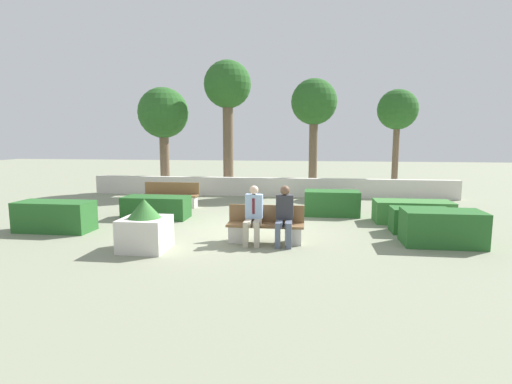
{
  "coord_description": "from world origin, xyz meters",
  "views": [
    {
      "loc": [
        1.57,
        -10.02,
        2.36
      ],
      "look_at": [
        0.19,
        0.5,
        0.9
      ],
      "focal_mm": 28.0,
      "sensor_mm": 36.0,
      "label": 1
    }
  ],
  "objects_px": {
    "tree_center_right": "(314,105)",
    "planter_corner_left": "(145,228)",
    "tree_leftmost": "(163,115)",
    "tree_rightmost": "(397,112)",
    "tree_center_left": "(228,90)",
    "person_seated_man": "(253,212)",
    "person_seated_woman": "(284,213)",
    "bench_front": "(265,229)",
    "bench_left_side": "(170,198)"
  },
  "relations": [
    {
      "from": "bench_front",
      "to": "person_seated_woman",
      "type": "distance_m",
      "value": 0.61
    },
    {
      "from": "person_seated_man",
      "to": "tree_rightmost",
      "type": "bearing_deg",
      "value": 60.98
    },
    {
      "from": "person_seated_woman",
      "to": "tree_center_left",
      "type": "height_order",
      "value": "tree_center_left"
    },
    {
      "from": "tree_rightmost",
      "to": "planter_corner_left",
      "type": "bearing_deg",
      "value": -126.42
    },
    {
      "from": "tree_rightmost",
      "to": "tree_leftmost",
      "type": "bearing_deg",
      "value": -175.94
    },
    {
      "from": "bench_left_side",
      "to": "tree_center_right",
      "type": "bearing_deg",
      "value": 36.18
    },
    {
      "from": "bench_front",
      "to": "bench_left_side",
      "type": "distance_m",
      "value": 5.59
    },
    {
      "from": "planter_corner_left",
      "to": "tree_center_right",
      "type": "relative_size",
      "value": 0.23
    },
    {
      "from": "tree_leftmost",
      "to": "tree_center_right",
      "type": "xyz_separation_m",
      "value": [
        6.34,
        0.16,
        0.36
      ]
    },
    {
      "from": "bench_front",
      "to": "bench_left_side",
      "type": "relative_size",
      "value": 0.9
    },
    {
      "from": "tree_leftmost",
      "to": "person_seated_man",
      "type": "bearing_deg",
      "value": -58.0
    },
    {
      "from": "person_seated_woman",
      "to": "bench_left_side",
      "type": "bearing_deg",
      "value": 133.88
    },
    {
      "from": "bench_left_side",
      "to": "tree_leftmost",
      "type": "height_order",
      "value": "tree_leftmost"
    },
    {
      "from": "person_seated_man",
      "to": "tree_leftmost",
      "type": "relative_size",
      "value": 0.29
    },
    {
      "from": "tree_center_left",
      "to": "bench_left_side",
      "type": "bearing_deg",
      "value": -108.3
    },
    {
      "from": "bench_left_side",
      "to": "person_seated_woman",
      "type": "distance_m",
      "value": 6.0
    },
    {
      "from": "bench_front",
      "to": "tree_leftmost",
      "type": "height_order",
      "value": "tree_leftmost"
    },
    {
      "from": "tree_center_right",
      "to": "tree_leftmost",
      "type": "bearing_deg",
      "value": -178.56
    },
    {
      "from": "bench_left_side",
      "to": "planter_corner_left",
      "type": "xyz_separation_m",
      "value": [
        1.27,
        -5.14,
        0.16
      ]
    },
    {
      "from": "person_seated_man",
      "to": "tree_center_left",
      "type": "relative_size",
      "value": 0.23
    },
    {
      "from": "person_seated_man",
      "to": "planter_corner_left",
      "type": "distance_m",
      "value": 2.35
    },
    {
      "from": "person_seated_woman",
      "to": "tree_rightmost",
      "type": "bearing_deg",
      "value": 64.6
    },
    {
      "from": "planter_corner_left",
      "to": "tree_leftmost",
      "type": "relative_size",
      "value": 0.24
    },
    {
      "from": "person_seated_man",
      "to": "planter_corner_left",
      "type": "height_order",
      "value": "person_seated_man"
    },
    {
      "from": "person_seated_woman",
      "to": "planter_corner_left",
      "type": "relative_size",
      "value": 1.2
    },
    {
      "from": "tree_center_right",
      "to": "planter_corner_left",
      "type": "bearing_deg",
      "value": -111.8
    },
    {
      "from": "person_seated_woman",
      "to": "tree_center_left",
      "type": "xyz_separation_m",
      "value": [
        -2.89,
        8.12,
        3.61
      ]
    },
    {
      "from": "bench_left_side",
      "to": "tree_center_left",
      "type": "relative_size",
      "value": 0.35
    },
    {
      "from": "tree_center_left",
      "to": "tree_rightmost",
      "type": "bearing_deg",
      "value": 4.2
    },
    {
      "from": "bench_left_side",
      "to": "tree_center_right",
      "type": "relative_size",
      "value": 0.41
    },
    {
      "from": "tree_center_left",
      "to": "tree_rightmost",
      "type": "relative_size",
      "value": 1.28
    },
    {
      "from": "tree_center_left",
      "to": "tree_rightmost",
      "type": "xyz_separation_m",
      "value": [
        6.99,
        0.51,
        -0.92
      ]
    },
    {
      "from": "tree_center_left",
      "to": "tree_center_right",
      "type": "distance_m",
      "value": 3.64
    },
    {
      "from": "person_seated_man",
      "to": "tree_leftmost",
      "type": "xyz_separation_m",
      "value": [
        -4.96,
        7.94,
        2.6
      ]
    },
    {
      "from": "tree_leftmost",
      "to": "tree_rightmost",
      "type": "bearing_deg",
      "value": 4.06
    },
    {
      "from": "bench_front",
      "to": "tree_center_right",
      "type": "relative_size",
      "value": 0.37
    },
    {
      "from": "bench_front",
      "to": "tree_rightmost",
      "type": "bearing_deg",
      "value": 61.91
    },
    {
      "from": "bench_left_side",
      "to": "tree_rightmost",
      "type": "xyz_separation_m",
      "value": [
        8.25,
        4.32,
        3.09
      ]
    },
    {
      "from": "tree_center_left",
      "to": "tree_center_right",
      "type": "height_order",
      "value": "tree_center_left"
    },
    {
      "from": "bench_front",
      "to": "person_seated_woman",
      "type": "bearing_deg",
      "value": -17.46
    },
    {
      "from": "person_seated_man",
      "to": "tree_center_left",
      "type": "distance_m",
      "value": 9.16
    },
    {
      "from": "bench_left_side",
      "to": "tree_leftmost",
      "type": "bearing_deg",
      "value": 110.69
    },
    {
      "from": "person_seated_man",
      "to": "person_seated_woman",
      "type": "bearing_deg",
      "value": 0.15
    },
    {
      "from": "bench_front",
      "to": "planter_corner_left",
      "type": "bearing_deg",
      "value": -158.55
    },
    {
      "from": "tree_rightmost",
      "to": "tree_center_right",
      "type": "bearing_deg",
      "value": -171.1
    },
    {
      "from": "bench_front",
      "to": "tree_leftmost",
      "type": "bearing_deg",
      "value": 123.77
    },
    {
      "from": "bench_front",
      "to": "bench_left_side",
      "type": "xyz_separation_m",
      "value": [
        -3.71,
        4.18,
        0.01
      ]
    },
    {
      "from": "bench_front",
      "to": "tree_center_right",
      "type": "bearing_deg",
      "value": 81.94
    },
    {
      "from": "planter_corner_left",
      "to": "tree_center_right",
      "type": "xyz_separation_m",
      "value": [
        3.57,
        8.92,
        3.2
      ]
    },
    {
      "from": "bench_left_side",
      "to": "person_seated_man",
      "type": "relative_size",
      "value": 1.5
    }
  ]
}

